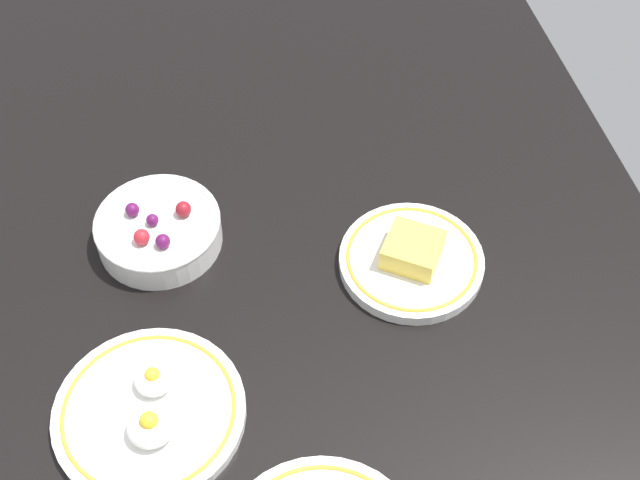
% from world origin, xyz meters
% --- Properties ---
extents(dining_table, '(1.31, 0.89, 0.04)m').
position_xyz_m(dining_table, '(0.00, 0.00, 0.02)').
color(dining_table, black).
rests_on(dining_table, ground).
extents(plate_cheese, '(0.18, 0.18, 0.05)m').
position_xyz_m(plate_cheese, '(0.05, 0.11, 0.05)').
color(plate_cheese, white).
rests_on(plate_cheese, dining_table).
extents(plate_eggs, '(0.21, 0.21, 0.05)m').
position_xyz_m(plate_eggs, '(0.19, -0.23, 0.05)').
color(plate_eggs, white).
rests_on(plate_eggs, dining_table).
extents(bowl_berries, '(0.16, 0.16, 0.06)m').
position_xyz_m(bowl_berries, '(-0.06, -0.20, 0.06)').
color(bowl_berries, white).
rests_on(bowl_berries, dining_table).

